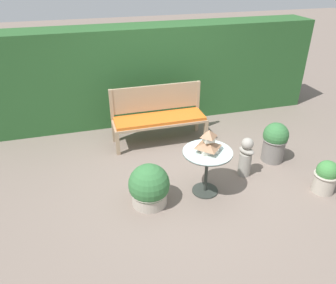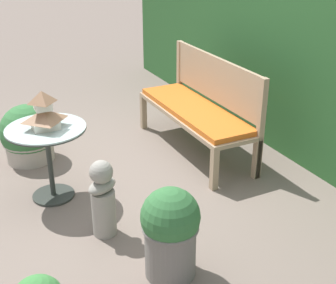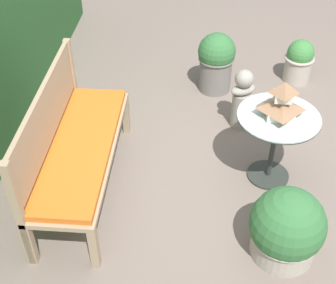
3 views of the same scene
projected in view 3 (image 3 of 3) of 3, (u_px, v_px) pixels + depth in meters
ground at (220, 180)px, 4.05m from camera, size 30.00×30.00×0.00m
garden_bench at (82, 150)px, 3.72m from camera, size 1.61×0.52×0.48m
bench_backrest at (47, 121)px, 3.56m from camera, size 1.61×0.06×0.97m
patio_table at (276, 130)px, 3.76m from camera, size 0.66×0.66×0.65m
pagoda_birdhouse at (282, 102)px, 3.58m from camera, size 0.28×0.28×0.31m
garden_bust at (242, 99)px, 4.44m from camera, size 0.24×0.28×0.62m
potted_plant_hedge_corner at (286, 229)px, 3.31m from camera, size 0.54×0.54×0.58m
potted_plant_path_edge at (299, 61)px, 5.11m from camera, size 0.33×0.33×0.49m
potted_plant_table_near at (216, 61)px, 4.92m from camera, size 0.39×0.39×0.65m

